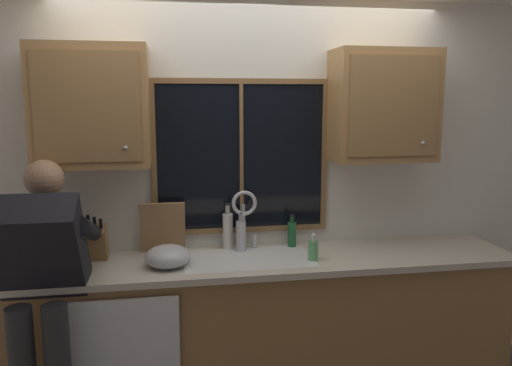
# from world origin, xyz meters

# --- Properties ---
(back_wall) EXTENTS (5.59, 0.12, 2.55)m
(back_wall) POSITION_xyz_m (0.00, 0.06, 1.27)
(back_wall) COLOR silver
(back_wall) RESTS_ON floor
(window_glass) EXTENTS (1.10, 0.02, 0.95)m
(window_glass) POSITION_xyz_m (-0.08, -0.01, 1.52)
(window_glass) COLOR black
(window_frame_top) EXTENTS (1.17, 0.02, 0.04)m
(window_frame_top) POSITION_xyz_m (-0.08, -0.02, 2.02)
(window_frame_top) COLOR brown
(window_frame_bottom) EXTENTS (1.17, 0.02, 0.04)m
(window_frame_bottom) POSITION_xyz_m (-0.08, -0.02, 1.03)
(window_frame_bottom) COLOR brown
(window_frame_left) EXTENTS (0.03, 0.02, 0.95)m
(window_frame_left) POSITION_xyz_m (-0.64, -0.02, 1.52)
(window_frame_left) COLOR brown
(window_frame_right) EXTENTS (0.03, 0.02, 0.95)m
(window_frame_right) POSITION_xyz_m (0.49, -0.02, 1.52)
(window_frame_right) COLOR brown
(window_mullion_center) EXTENTS (0.02, 0.02, 0.95)m
(window_mullion_center) POSITION_xyz_m (-0.08, -0.02, 1.52)
(window_mullion_center) COLOR brown
(lower_cabinet_run) EXTENTS (3.19, 0.58, 0.88)m
(lower_cabinet_run) POSITION_xyz_m (0.00, -0.29, 0.44)
(lower_cabinet_run) COLOR olive
(lower_cabinet_run) RESTS_ON floor
(countertop) EXTENTS (3.25, 0.62, 0.04)m
(countertop) POSITION_xyz_m (0.00, -0.31, 0.90)
(countertop) COLOR beige
(countertop) RESTS_ON lower_cabinet_run
(dishwasher_front) EXTENTS (0.60, 0.02, 0.74)m
(dishwasher_front) POSITION_xyz_m (-0.81, -0.61, 0.46)
(dishwasher_front) COLOR white
(upper_cabinet_left) EXTENTS (0.66, 0.36, 0.72)m
(upper_cabinet_left) POSITION_xyz_m (-0.99, -0.17, 1.86)
(upper_cabinet_left) COLOR #A87A47
(upper_cabinet_right) EXTENTS (0.66, 0.36, 0.72)m
(upper_cabinet_right) POSITION_xyz_m (0.84, -0.17, 1.86)
(upper_cabinet_right) COLOR #A87A47
(sink) EXTENTS (0.80, 0.46, 0.21)m
(sink) POSITION_xyz_m (-0.08, -0.30, 0.82)
(sink) COLOR silver
(sink) RESTS_ON lower_cabinet_run
(faucet) EXTENTS (0.18, 0.09, 0.40)m
(faucet) POSITION_xyz_m (-0.07, -0.12, 1.17)
(faucet) COLOR silver
(faucet) RESTS_ON countertop
(person_standing) EXTENTS (0.53, 0.68, 1.58)m
(person_standing) POSITION_xyz_m (-1.22, -0.62, 0.97)
(person_standing) COLOR #262628
(person_standing) RESTS_ON floor
(knife_block) EXTENTS (0.12, 0.18, 0.32)m
(knife_block) POSITION_xyz_m (-1.00, -0.17, 1.03)
(knife_block) COLOR olive
(knife_block) RESTS_ON countertop
(cutting_board) EXTENTS (0.29, 0.09, 0.34)m
(cutting_board) POSITION_xyz_m (-0.60, -0.09, 1.09)
(cutting_board) COLOR #997047
(cutting_board) RESTS_ON countertop
(mixing_bowl) EXTENTS (0.27, 0.27, 0.14)m
(mixing_bowl) POSITION_xyz_m (-0.57, -0.37, 0.98)
(mixing_bowl) COLOR #B7B7BC
(mixing_bowl) RESTS_ON countertop
(soap_dispenser) EXTENTS (0.06, 0.07, 0.17)m
(soap_dispenser) POSITION_xyz_m (0.31, -0.40, 0.99)
(soap_dispenser) COLOR #59A566
(soap_dispenser) RESTS_ON countertop
(bottle_green_glass) EXTENTS (0.07, 0.07, 0.31)m
(bottle_green_glass) POSITION_xyz_m (-0.18, -0.07, 1.05)
(bottle_green_glass) COLOR silver
(bottle_green_glass) RESTS_ON countertop
(bottle_tall_clear) EXTENTS (0.06, 0.06, 0.26)m
(bottle_tall_clear) POSITION_xyz_m (-0.10, -0.14, 1.03)
(bottle_tall_clear) COLOR #B7B7BC
(bottle_tall_clear) RESTS_ON countertop
(bottle_amber_small) EXTENTS (0.06, 0.06, 0.22)m
(bottle_amber_small) POSITION_xyz_m (0.25, -0.09, 1.01)
(bottle_amber_small) COLOR #1E592D
(bottle_amber_small) RESTS_ON countertop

